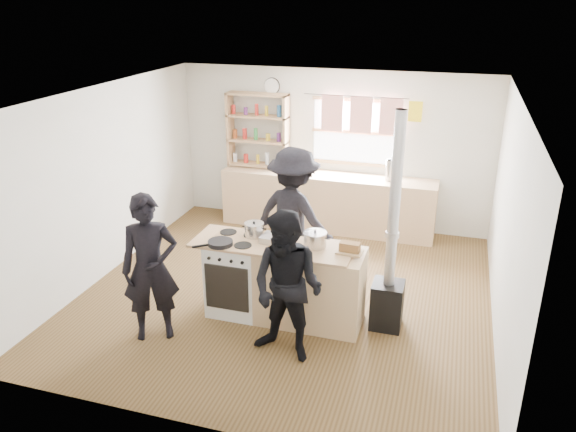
% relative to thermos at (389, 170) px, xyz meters
% --- Properties ---
extents(ground, '(5.00, 5.00, 0.01)m').
position_rel_thermos_xyz_m(ground, '(-0.94, -2.22, -1.07)').
color(ground, brown).
rests_on(ground, ground).
extents(back_counter, '(3.40, 0.55, 0.90)m').
position_rel_thermos_xyz_m(back_counter, '(-0.94, 0.00, -0.61)').
color(back_counter, tan).
rests_on(back_counter, ground).
extents(shelving_unit, '(1.00, 0.28, 1.20)m').
position_rel_thermos_xyz_m(shelving_unit, '(-2.14, 0.12, 0.45)').
color(shelving_unit, tan).
rests_on(shelving_unit, back_counter).
extents(thermos, '(0.10, 0.10, 0.32)m').
position_rel_thermos_xyz_m(thermos, '(0.00, 0.00, 0.00)').
color(thermos, silver).
rests_on(thermos, back_counter).
extents(cooking_island, '(1.97, 0.64, 0.93)m').
position_rel_thermos_xyz_m(cooking_island, '(-0.80, -2.77, -0.60)').
color(cooking_island, white).
rests_on(cooking_island, ground).
extents(skillet_greens, '(0.40, 0.40, 0.05)m').
position_rel_thermos_xyz_m(skillet_greens, '(-1.49, -2.97, -0.10)').
color(skillet_greens, black).
rests_on(skillet_greens, cooking_island).
extents(roast_tray, '(0.40, 0.27, 0.08)m').
position_rel_thermos_xyz_m(roast_tray, '(-0.89, -2.72, -0.09)').
color(roast_tray, silver).
rests_on(roast_tray, cooking_island).
extents(stockpot_stove, '(0.23, 0.23, 0.19)m').
position_rel_thermos_xyz_m(stockpot_stove, '(-1.21, -2.63, -0.05)').
color(stockpot_stove, silver).
rests_on(stockpot_stove, cooking_island).
extents(stockpot_counter, '(0.26, 0.26, 0.20)m').
position_rel_thermos_xyz_m(stockpot_counter, '(-0.46, -2.71, -0.04)').
color(stockpot_counter, '#B0B0B2').
rests_on(stockpot_counter, cooking_island).
extents(bread_board, '(0.29, 0.22, 0.12)m').
position_rel_thermos_xyz_m(bread_board, '(-0.06, -2.75, -0.08)').
color(bread_board, tan).
rests_on(bread_board, cooking_island).
extents(flue_heater, '(0.35, 0.35, 2.50)m').
position_rel_thermos_xyz_m(flue_heater, '(0.37, -2.62, -0.42)').
color(flue_heater, black).
rests_on(flue_heater, ground).
extents(person_near_left, '(0.72, 0.64, 1.66)m').
position_rel_thermos_xyz_m(person_near_left, '(-2.06, -3.54, -0.23)').
color(person_near_left, black).
rests_on(person_near_left, ground).
extents(person_near_right, '(0.90, 0.76, 1.62)m').
position_rel_thermos_xyz_m(person_near_right, '(-0.55, -3.48, -0.25)').
color(person_near_right, black).
rests_on(person_near_right, ground).
extents(person_far, '(1.33, 1.03, 1.81)m').
position_rel_thermos_xyz_m(person_far, '(-0.95, -1.86, -0.15)').
color(person_far, black).
rests_on(person_far, ground).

